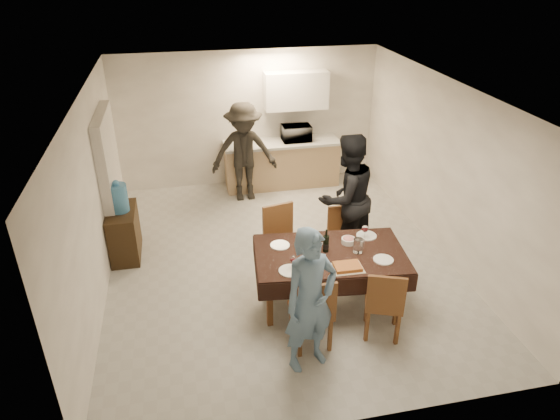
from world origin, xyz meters
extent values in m
cube|color=#AFAFAA|center=(0.00, 0.00, 0.00)|extent=(5.00, 6.00, 0.02)
cube|color=white|center=(0.00, 0.00, 2.60)|extent=(5.00, 6.00, 0.02)
cube|color=white|center=(0.00, 3.00, 1.30)|extent=(5.00, 0.02, 2.60)
cube|color=white|center=(0.00, -3.00, 1.30)|extent=(5.00, 0.02, 2.60)
cube|color=white|center=(-2.50, 0.00, 1.30)|extent=(0.02, 6.00, 2.60)
cube|color=white|center=(2.50, 0.00, 1.30)|extent=(0.02, 6.00, 2.60)
cube|color=beige|center=(-2.42, 1.20, 1.05)|extent=(0.15, 1.40, 2.10)
cube|color=tan|center=(0.60, 2.68, 0.43)|extent=(2.20, 0.60, 0.86)
cube|color=#B4B5B0|center=(0.60, 2.68, 0.89)|extent=(2.24, 0.64, 0.05)
cube|color=white|center=(0.90, 2.82, 1.85)|extent=(1.20, 0.34, 0.70)
cube|color=black|center=(0.45, -1.07, 0.73)|extent=(2.03, 1.32, 0.04)
cube|color=brown|center=(0.45, -1.07, 0.36)|extent=(0.07, 0.07, 0.71)
cube|color=brown|center=(0.00, -1.82, 0.48)|extent=(0.47, 0.47, 0.05)
cube|color=brown|center=(0.00, -2.02, 0.75)|extent=(0.45, 0.07, 0.48)
cube|color=brown|center=(0.90, -1.82, 0.47)|extent=(0.57, 0.57, 0.05)
cube|color=brown|center=(0.90, -2.02, 0.73)|extent=(0.43, 0.20, 0.47)
cube|color=brown|center=(0.00, -0.32, 0.50)|extent=(0.55, 0.55, 0.06)
cube|color=brown|center=(0.00, -0.53, 0.77)|extent=(0.46, 0.14, 0.50)
cube|color=brown|center=(0.90, -0.32, 0.44)|extent=(0.41, 0.41, 0.05)
cube|color=brown|center=(0.90, -0.50, 0.69)|extent=(0.41, 0.04, 0.44)
cube|color=#332311|center=(-2.28, 0.64, 0.38)|extent=(0.41, 0.83, 0.77)
cylinder|color=#4995D3|center=(-2.28, 0.64, 0.98)|extent=(0.28, 0.28, 0.42)
cylinder|color=white|center=(0.80, -1.12, 0.85)|extent=(0.12, 0.12, 0.19)
cube|color=#AC6932|center=(0.55, -1.45, 0.77)|extent=(0.39, 0.29, 0.05)
cylinder|color=white|center=(0.75, -0.89, 0.79)|extent=(0.18, 0.18, 0.07)
cylinder|color=white|center=(0.40, -0.79, 0.77)|extent=(0.20, 0.20, 0.04)
cylinder|color=white|center=(-0.15, -1.37, 0.76)|extent=(0.28, 0.28, 0.02)
cylinder|color=white|center=(1.05, -1.37, 0.76)|extent=(0.25, 0.25, 0.01)
cylinder|color=white|center=(-0.15, -0.77, 0.76)|extent=(0.25, 0.25, 0.01)
cylinder|color=white|center=(1.05, -0.77, 0.76)|extent=(0.27, 0.27, 0.02)
imported|color=white|center=(0.89, 2.68, 1.06)|extent=(0.55, 0.37, 0.30)
imported|color=slate|center=(-0.10, -2.12, 0.87)|extent=(0.73, 0.60, 1.74)
imported|color=black|center=(1.00, -0.02, 0.98)|extent=(1.15, 1.03, 1.95)
imported|color=black|center=(-0.20, 2.23, 0.92)|extent=(1.19, 0.69, 1.85)
camera|label=1|loc=(-1.29, -6.23, 4.23)|focal=32.00mm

